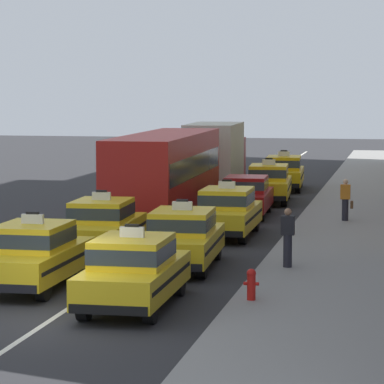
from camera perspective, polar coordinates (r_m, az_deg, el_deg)
name	(u,v)px	position (r m, az deg, el deg)	size (l,w,h in m)	color
ground_plane	(48,322)	(23.16, -7.80, -6.98)	(160.00, 160.00, 0.00)	#2B2B2D
lane_stripe_left_right	(214,213)	(42.29, 1.19, -1.12)	(0.14, 80.00, 0.01)	silver
sidewalk_curb	(347,232)	(36.70, 8.42, -2.13)	(4.00, 90.00, 0.15)	gray
taxi_left_nearest	(35,254)	(26.79, -8.53, -3.33)	(1.83, 4.56, 1.96)	black
taxi_left_second	(102,225)	(31.99, -4.87, -1.81)	(1.98, 4.62, 1.96)	black
bus_left_third	(165,170)	(41.04, -1.45, 1.21)	(2.76, 11.25, 3.22)	black
box_truck_left_fourth	(216,153)	(51.52, 1.32, 2.11)	(2.49, 7.04, 3.27)	black
taxi_right_nearest	(133,270)	(24.20, -3.20, -4.26)	(1.88, 4.58, 1.96)	black
taxi_right_second	(183,237)	(29.33, -0.50, -2.48)	(2.03, 4.64, 1.96)	black
taxi_right_third	(227,211)	(35.42, 1.93, -1.05)	(1.86, 4.58, 1.96)	black
sedan_right_fourth	(246,195)	(41.01, 2.96, -0.16)	(1.93, 4.37, 1.58)	black
taxi_right_fifth	(269,183)	(45.96, 4.19, 0.52)	(2.11, 4.67, 1.96)	black
taxi_right_sixth	(284,172)	(51.57, 5.00, 1.09)	(2.07, 4.65, 1.96)	black
pedestrian_near_crosswalk	(346,200)	(38.97, 8.33, -0.42)	(0.47, 0.24, 1.54)	#23232D
pedestrian_mid_block	(288,237)	(28.82, 5.21, -2.46)	(0.36, 0.24, 1.62)	#23232D
fire_hydrant	(251,283)	(24.46, 3.23, -4.94)	(0.36, 0.22, 0.73)	red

